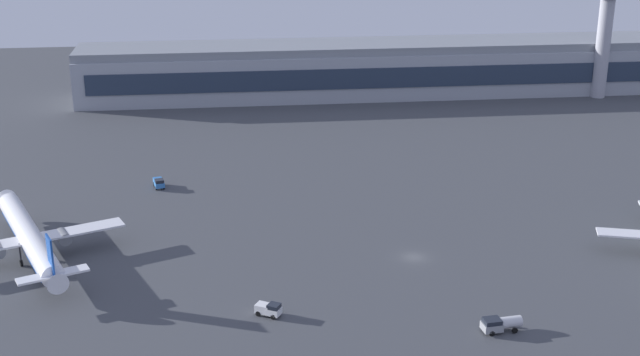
{
  "coord_description": "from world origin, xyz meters",
  "views": [
    {
      "loc": [
        -33.47,
        -143.33,
        68.58
      ],
      "look_at": [
        -13.74,
        33.73,
        4.0
      ],
      "focal_mm": 48.81,
      "sensor_mm": 36.0,
      "label": 1
    }
  ],
  "objects_px": {
    "control_tower": "(605,25)",
    "baggage_tractor": "(159,183)",
    "cargo_loader": "(269,309)",
    "airplane_near_gate": "(30,238)",
    "fuel_truck": "(500,324)"
  },
  "relations": [
    {
      "from": "airplane_near_gate",
      "to": "baggage_tractor",
      "type": "bearing_deg",
      "value": 36.76
    },
    {
      "from": "cargo_loader",
      "to": "control_tower",
      "type": "bearing_deg",
      "value": 169.48
    },
    {
      "from": "fuel_truck",
      "to": "airplane_near_gate",
      "type": "bearing_deg",
      "value": 59.07
    },
    {
      "from": "control_tower",
      "to": "baggage_tractor",
      "type": "bearing_deg",
      "value": -153.02
    },
    {
      "from": "cargo_loader",
      "to": "fuel_truck",
      "type": "bearing_deg",
      "value": 105.81
    },
    {
      "from": "cargo_loader",
      "to": "airplane_near_gate",
      "type": "bearing_deg",
      "value": -91.78
    },
    {
      "from": "control_tower",
      "to": "airplane_near_gate",
      "type": "height_order",
      "value": "control_tower"
    },
    {
      "from": "control_tower",
      "to": "airplane_near_gate",
      "type": "bearing_deg",
      "value": -146.09
    },
    {
      "from": "fuel_truck",
      "to": "cargo_loader",
      "type": "bearing_deg",
      "value": 69.2
    },
    {
      "from": "control_tower",
      "to": "airplane_near_gate",
      "type": "xyz_separation_m",
      "value": [
        -151.94,
        -102.14,
        -18.3
      ]
    },
    {
      "from": "airplane_near_gate",
      "to": "fuel_truck",
      "type": "height_order",
      "value": "airplane_near_gate"
    },
    {
      "from": "control_tower",
      "to": "fuel_truck",
      "type": "distance_m",
      "value": 157.54
    },
    {
      "from": "cargo_loader",
      "to": "baggage_tractor",
      "type": "distance_m",
      "value": 65.13
    },
    {
      "from": "cargo_loader",
      "to": "baggage_tractor",
      "type": "relative_size",
      "value": 1.02
    },
    {
      "from": "cargo_loader",
      "to": "fuel_truck",
      "type": "height_order",
      "value": "fuel_truck"
    }
  ]
}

